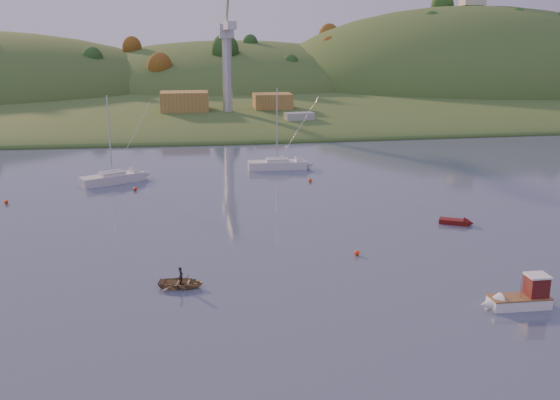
{
  "coord_description": "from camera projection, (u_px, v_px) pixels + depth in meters",
  "views": [
    {
      "loc": [
        -7.48,
        -25.65,
        20.3
      ],
      "look_at": [
        1.46,
        34.34,
        4.08
      ],
      "focal_mm": 40.0,
      "sensor_mm": 36.0,
      "label": 1
    }
  ],
  "objects": [
    {
      "name": "far_shore",
      "position": [
        205.0,
        86.0,
        250.59
      ],
      "size": [
        620.0,
        220.0,
        1.5
      ],
      "primitive_type": "cube",
      "color": "#385421",
      "rests_on": "ground"
    },
    {
      "name": "shore_slope",
      "position": [
        212.0,
        103.0,
        188.48
      ],
      "size": [
        640.0,
        150.0,
        7.0
      ],
      "primitive_type": "ellipsoid",
      "color": "#385421",
      "rests_on": "ground"
    },
    {
      "name": "hill_center",
      "position": [
        233.0,
        90.0,
        232.9
      ],
      "size": [
        140.0,
        120.0,
        36.0
      ],
      "primitive_type": "ellipsoid",
      "color": "#385421",
      "rests_on": "ground"
    },
    {
      "name": "hill_right",
      "position": [
        466.0,
        90.0,
        230.66
      ],
      "size": [
        150.0,
        130.0,
        60.0
      ],
      "primitive_type": "ellipsoid",
      "color": "#385421",
      "rests_on": "ground"
    },
    {
      "name": "hillside_trees",
      "position": [
        209.0,
        97.0,
        207.59
      ],
      "size": [
        280.0,
        50.0,
        32.0
      ],
      "primitive_type": null,
      "color": "#164017",
      "rests_on": "ground"
    },
    {
      "name": "wharf",
      "position": [
        240.0,
        117.0,
        147.79
      ],
      "size": [
        42.0,
        16.0,
        2.4
      ],
      "primitive_type": "cube",
      "color": "slate",
      "rests_on": "ground"
    },
    {
      "name": "shed_west",
      "position": [
        184.0,
        102.0,
        145.97
      ],
      "size": [
        11.0,
        8.0,
        4.8
      ],
      "primitive_type": "cube",
      "color": "olive",
      "rests_on": "wharf"
    },
    {
      "name": "shed_east",
      "position": [
        273.0,
        102.0,
        150.01
      ],
      "size": [
        9.0,
        7.0,
        4.0
      ],
      "primitive_type": "cube",
      "color": "olive",
      "rests_on": "wharf"
    },
    {
      "name": "dock_crane",
      "position": [
        227.0,
        48.0,
        139.79
      ],
      "size": [
        3.2,
        28.0,
        20.3
      ],
      "color": "#B7B7BC",
      "rests_on": "wharf"
    },
    {
      "name": "fishing_boat",
      "position": [
        515.0,
        298.0,
        47.55
      ],
      "size": [
        5.43,
        1.75,
        3.45
      ],
      "rotation": [
        0.0,
        0.0,
        3.13
      ],
      "color": "white",
      "rests_on": "ground"
    },
    {
      "name": "sailboat_near",
      "position": [
        112.0,
        178.0,
        87.37
      ],
      "size": [
        8.99,
        6.53,
        12.21
      ],
      "rotation": [
        0.0,
        0.0,
        0.5
      ],
      "color": "silver",
      "rests_on": "ground"
    },
    {
      "name": "sailboat_far",
      "position": [
        277.0,
        164.0,
        96.51
      ],
      "size": [
        8.98,
        2.88,
        12.38
      ],
      "rotation": [
        0.0,
        0.0,
        -0.02
      ],
      "color": "silver",
      "rests_on": "ground"
    },
    {
      "name": "canoe",
      "position": [
        181.0,
        283.0,
        51.48
      ],
      "size": [
        4.17,
        3.33,
        0.77
      ],
      "primitive_type": "imported",
      "rotation": [
        0.0,
        0.0,
        1.38
      ],
      "color": "#8E754E",
      "rests_on": "ground"
    },
    {
      "name": "paddler",
      "position": [
        181.0,
        279.0,
        51.38
      ],
      "size": [
        0.46,
        0.61,
        1.51
      ],
      "primitive_type": "imported",
      "rotation": [
        0.0,
        0.0,
        1.38
      ],
      "color": "black",
      "rests_on": "ground"
    },
    {
      "name": "red_tender",
      "position": [
        461.0,
        222.0,
        68.43
      ],
      "size": [
        3.85,
        2.81,
        1.25
      ],
      "rotation": [
        0.0,
        0.0,
        -0.48
      ],
      "color": "#570D0C",
      "rests_on": "ground"
    },
    {
      "name": "work_vessel",
      "position": [
        299.0,
        124.0,
        136.04
      ],
      "size": [
        14.9,
        6.89,
        3.7
      ],
      "rotation": [
        0.0,
        0.0,
        0.13
      ],
      "color": "slate",
      "rests_on": "ground"
    },
    {
      "name": "buoy_1",
      "position": [
        357.0,
        253.0,
        58.89
      ],
      "size": [
        0.5,
        0.5,
        0.5
      ],
      "primitive_type": "sphere",
      "color": "#FF320D",
      "rests_on": "ground"
    },
    {
      "name": "buoy_2",
      "position": [
        6.0,
        202.0,
        76.77
      ],
      "size": [
        0.5,
        0.5,
        0.5
      ],
      "primitive_type": "sphere",
      "color": "#FF320D",
      "rests_on": "ground"
    },
    {
      "name": "buoy_3",
      "position": [
        135.0,
        189.0,
        83.17
      ],
      "size": [
        0.5,
        0.5,
        0.5
      ],
      "primitive_type": "sphere",
      "color": "#FF320D",
      "rests_on": "ground"
    },
    {
      "name": "buoy_4",
      "position": [
        310.0,
        180.0,
        88.05
      ],
      "size": [
        0.5,
        0.5,
        0.5
      ],
      "primitive_type": "sphere",
      "color": "#FF320D",
      "rests_on": "ground"
    }
  ]
}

